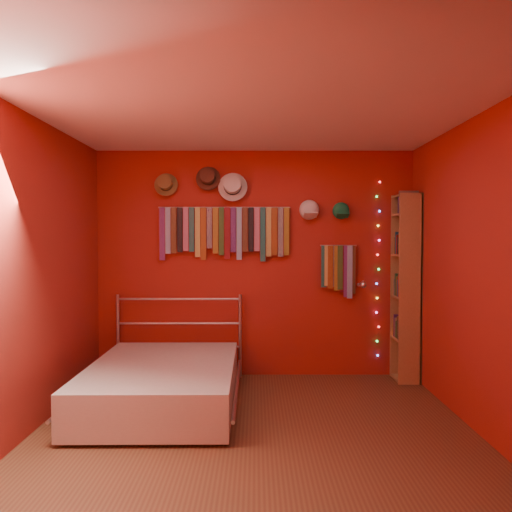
{
  "coord_description": "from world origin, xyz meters",
  "views": [
    {
      "loc": [
        0.01,
        -3.79,
        1.53
      ],
      "look_at": [
        0.01,
        0.9,
        1.36
      ],
      "focal_mm": 35.0,
      "sensor_mm": 36.0,
      "label": 1
    }
  ],
  "objects_px": {
    "tie_rack": "(225,230)",
    "bookshelf": "(409,286)",
    "bed": "(163,383)",
    "reading_lamp": "(363,285)"
  },
  "relations": [
    {
      "from": "reading_lamp",
      "to": "bookshelf",
      "type": "relative_size",
      "value": 0.15
    },
    {
      "from": "reading_lamp",
      "to": "bookshelf",
      "type": "height_order",
      "value": "bookshelf"
    },
    {
      "from": "tie_rack",
      "to": "bed",
      "type": "distance_m",
      "value": 1.79
    },
    {
      "from": "tie_rack",
      "to": "bookshelf",
      "type": "relative_size",
      "value": 0.72
    },
    {
      "from": "bookshelf",
      "to": "bed",
      "type": "height_order",
      "value": "bookshelf"
    },
    {
      "from": "reading_lamp",
      "to": "bed",
      "type": "height_order",
      "value": "reading_lamp"
    },
    {
      "from": "reading_lamp",
      "to": "bed",
      "type": "relative_size",
      "value": 0.15
    },
    {
      "from": "bookshelf",
      "to": "bed",
      "type": "xyz_separation_m",
      "value": [
        -2.49,
        -0.84,
        -0.8
      ]
    },
    {
      "from": "reading_lamp",
      "to": "bookshelf",
      "type": "xyz_separation_m",
      "value": [
        0.5,
        0.01,
        -0.02
      ]
    },
    {
      "from": "bookshelf",
      "to": "bed",
      "type": "distance_m",
      "value": 2.75
    }
  ]
}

